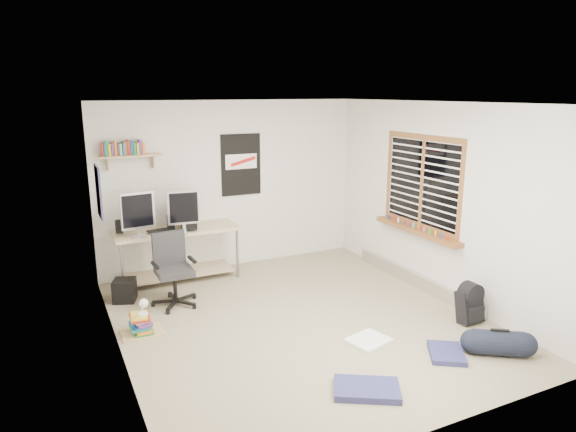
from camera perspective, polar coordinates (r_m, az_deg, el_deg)
name	(u,v)px	position (r m, az deg, el deg)	size (l,w,h in m)	color
floor	(300,321)	(6.15, 1.29, -11.57)	(4.00, 4.50, 0.01)	gray
ceiling	(301,102)	(5.56, 1.43, 12.51)	(4.00, 4.50, 0.01)	white
back_wall	(232,185)	(7.76, -6.29, 3.44)	(4.00, 0.01, 2.50)	silver
left_wall	(113,239)	(5.16, -18.89, -2.46)	(0.01, 4.50, 2.50)	silver
right_wall	(439,201)	(6.86, 16.43, 1.61)	(0.01, 4.50, 2.50)	silver
desk	(177,254)	(7.48, -12.24, -4.18)	(1.71, 0.75, 0.78)	tan
monitor_left	(138,217)	(6.94, -16.32, -0.16)	(0.44, 0.11, 0.48)	#96969A
monitor_right	(183,214)	(7.04, -11.55, 0.21)	(0.42, 0.10, 0.46)	#A4A5A9
pc_tower	(188,210)	(7.26, -11.05, 0.61)	(0.21, 0.43, 0.45)	black
keyboard	(161,230)	(7.16, -13.98, -1.52)	(0.36, 0.12, 0.02)	black
speaker_left	(119,227)	(7.18, -18.24, -1.12)	(0.09, 0.09, 0.17)	black
speaker_right	(171,222)	(7.20, -12.89, -0.67)	(0.10, 0.10, 0.19)	black
office_chair	(174,268)	(6.54, -12.55, -5.65)	(0.60, 0.60, 0.92)	#262629
wall_shelf	(131,156)	(7.22, -17.05, 6.41)	(0.80, 0.22, 0.24)	tan
poster_back_wall	(241,165)	(7.74, -5.23, 5.69)	(0.62, 0.03, 0.92)	black
poster_left_wall	(99,192)	(6.27, -20.31, 2.55)	(0.02, 0.42, 0.60)	navy
window	(421,182)	(7.01, 14.57, 3.64)	(0.10, 1.50, 1.26)	brown
baseboard_heater	(415,279)	(7.36, 13.97, -6.84)	(0.08, 2.50, 0.18)	#B7B2A8
backpack	(469,306)	(6.38, 19.52, -9.43)	(0.28, 0.23, 0.38)	black
duffel_bag	(499,342)	(5.78, 22.36, -12.82)	(0.26, 0.26, 0.51)	black
tshirt	(369,341)	(5.72, 8.94, -13.51)	(0.41, 0.35, 0.04)	white
jeans_a	(367,389)	(4.89, 8.74, -18.49)	(0.58, 0.37, 0.06)	navy
jeans_b	(446,353)	(5.64, 17.18, -14.35)	(0.45, 0.34, 0.06)	navy
book_stack	(141,321)	(6.02, -16.00, -11.11)	(0.46, 0.37, 0.31)	brown
desk_lamp	(142,302)	(5.91, -15.91, -9.13)	(0.11, 0.18, 0.18)	silver
subwoofer	(125,291)	(6.95, -17.70, -7.91)	(0.27, 0.27, 0.30)	black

